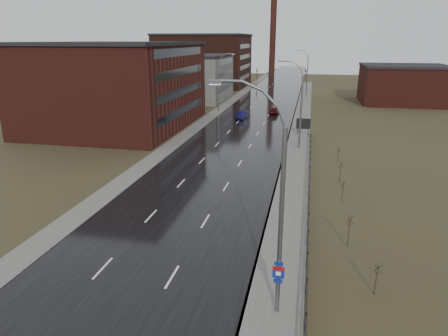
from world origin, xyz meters
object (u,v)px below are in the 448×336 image
at_px(car_far, 274,111).
at_px(streetlight_main, 275,207).
at_px(billboard, 303,124).
at_px(car_near, 242,115).

bearing_deg(car_far, streetlight_main, 96.03).
relative_size(billboard, car_far, 0.64).
relative_size(streetlight_main, car_near, 2.90).
distance_m(billboard, car_far, 18.45).
bearing_deg(streetlight_main, car_near, 101.19).
bearing_deg(streetlight_main, billboard, 89.14).
height_order(streetlight_main, car_near, streetlight_main).
height_order(car_near, car_far, car_far).
relative_size(streetlight_main, car_far, 2.96).
bearing_deg(car_far, billboard, 109.64).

